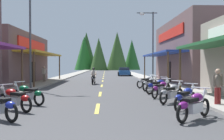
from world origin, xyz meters
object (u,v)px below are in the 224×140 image
motorcycle_parked_right_5 (150,83)px  pedestrian_by_shop (218,85)px  streetlamp_right (150,38)px  pedestrian_waiting (44,73)px  parked_car_curbside (124,72)px  rider_cruising_lead (94,77)px  motorcycle_parked_right_4 (158,86)px  motorcycle_parked_right_3 (161,89)px  streetlamp_left (34,28)px  motorcycle_parked_right_0 (194,105)px  motorcycle_parked_right_2 (172,92)px  motorcycle_parked_left_1 (14,98)px  motorcycle_parked_left_2 (28,94)px  motorcycle_parked_right_6 (147,82)px  motorcycle_parked_right_1 (186,97)px

motorcycle_parked_right_5 → pedestrian_by_shop: 7.10m
streetlamp_right → pedestrian_waiting: (-10.66, 1.12, -3.49)m
pedestrian_by_shop → parked_car_curbside: 30.44m
parked_car_curbside → rider_cruising_lead: bearing=168.7°
motorcycle_parked_right_4 → motorcycle_parked_right_3: bearing=-129.8°
streetlamp_left → motorcycle_parked_right_3: (8.15, -4.05, -3.94)m
streetlamp_left → motorcycle_parked_right_3: streetlamp_left is taller
streetlamp_right → motorcycle_parked_right_0: (-1.48, -16.23, -3.97)m
pedestrian_waiting → rider_cruising_lead: bearing=-169.1°
rider_cruising_lead → pedestrian_by_shop: size_ratio=1.31×
motorcycle_parked_right_2 → motorcycle_parked_left_1: (-6.73, -1.94, 0.00)m
motorcycle_parked_right_4 → parked_car_curbside: 25.44m
motorcycle_parked_right_4 → motorcycle_parked_right_5: bearing=60.9°
streetlamp_left → motorcycle_parked_right_3: bearing=-26.5°
pedestrian_waiting → streetlamp_right: bearing=-149.9°
motorcycle_parked_right_5 → motorcycle_parked_right_0: bearing=-142.2°
motorcycle_parked_right_2 → motorcycle_parked_right_3: size_ratio=0.94×
motorcycle_parked_right_3 → pedestrian_waiting: size_ratio=1.01×
motorcycle_parked_left_2 → rider_cruising_lead: rider_cruising_lead is taller
motorcycle_parked_right_2 → motorcycle_parked_right_3: bearing=46.9°
streetlamp_right → motorcycle_parked_left_2: size_ratio=3.72×
motorcycle_parked_right_3 → motorcycle_parked_right_6: size_ratio=0.92×
motorcycle_parked_right_3 → motorcycle_parked_right_2: bearing=-137.6°
motorcycle_parked_left_2 → rider_cruising_lead: 11.91m
motorcycle_parked_left_2 → pedestrian_by_shop: size_ratio=1.15×
motorcycle_parked_right_1 → motorcycle_parked_right_3: size_ratio=1.00×
streetlamp_right → motorcycle_parked_left_1: 17.01m
motorcycle_parked_right_0 → motorcycle_parked_left_2: (-6.45, 3.27, 0.00)m
motorcycle_parked_right_5 → rider_cruising_lead: (-4.28, 5.57, 0.17)m
motorcycle_parked_left_1 → rider_cruising_lead: bearing=-65.1°
streetlamp_right → motorcycle_parked_left_2: 15.71m
motorcycle_parked_right_2 → parked_car_curbside: 29.19m
motorcycle_parked_right_1 → motorcycle_parked_right_3: bearing=42.8°
motorcycle_parked_right_2 → motorcycle_parked_right_5: same height
motorcycle_parked_right_3 → motorcycle_parked_left_1: (-6.66, -3.86, 0.00)m
streetlamp_right → motorcycle_parked_right_3: 11.43m
rider_cruising_lead → parked_car_curbside: size_ratio=0.49×
motorcycle_parked_right_4 → motorcycle_parked_right_6: same height
motorcycle_parked_right_4 → pedestrian_waiting: (-9.57, 9.93, 0.48)m
motorcycle_parked_right_3 → motorcycle_parked_right_4: (0.21, 1.83, 0.00)m
motorcycle_parked_right_2 → motorcycle_parked_right_3: 1.92m
streetlamp_right → motorcycle_parked_left_2: streetlamp_right is taller
motorcycle_parked_right_0 → parked_car_curbside: parked_car_curbside is taller
motorcycle_parked_right_1 → pedestrian_waiting: 18.18m
motorcycle_parked_left_1 → parked_car_curbside: bearing=-66.6°
streetlamp_left → pedestrian_waiting: 8.53m
motorcycle_parked_right_3 → streetlamp_right: bearing=33.5°
parked_car_curbside → streetlamp_left: bearing=162.6°
streetlamp_right → motorcycle_parked_right_4: 9.73m
motorcycle_parked_right_4 → pedestrian_by_shop: (1.53, -4.94, 0.46)m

